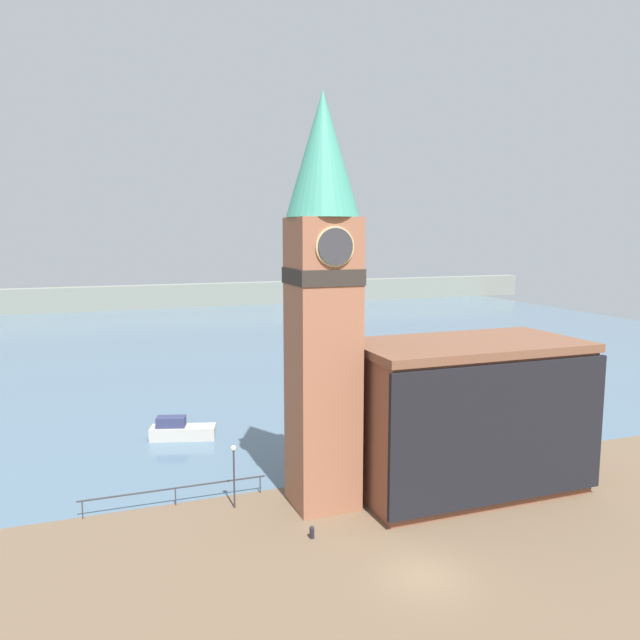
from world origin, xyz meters
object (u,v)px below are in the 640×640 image
object	(u,v)px
pier_building	(467,416)
clock_tower	(323,292)
lamp_post	(234,464)
mooring_bollard_near	(312,532)
boat_near	(181,430)

from	to	relation	value
pier_building	clock_tower	bearing A→B (deg)	173.93
clock_tower	pier_building	xyz separation A→B (m)	(9.22, -0.98, -7.92)
pier_building	lamp_post	bearing A→B (deg)	171.26
mooring_bollard_near	boat_near	bearing A→B (deg)	102.88
mooring_bollard_near	lamp_post	bearing A→B (deg)	120.99
mooring_bollard_near	clock_tower	bearing A→B (deg)	61.98
clock_tower	pier_building	size ratio (longest dim) A/B	1.66
pier_building	mooring_bollard_near	bearing A→B (deg)	-165.82
lamp_post	clock_tower	bearing A→B (deg)	-13.50
lamp_post	pier_building	bearing A→B (deg)	-8.74
mooring_bollard_near	lamp_post	size ratio (longest dim) A/B	0.18
boat_near	lamp_post	bearing A→B (deg)	-68.60
pier_building	lamp_post	xyz separation A→B (m)	(-14.28, 2.19, -2.05)
clock_tower	lamp_post	bearing A→B (deg)	166.50
clock_tower	lamp_post	xyz separation A→B (m)	(-5.06, 1.22, -9.97)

